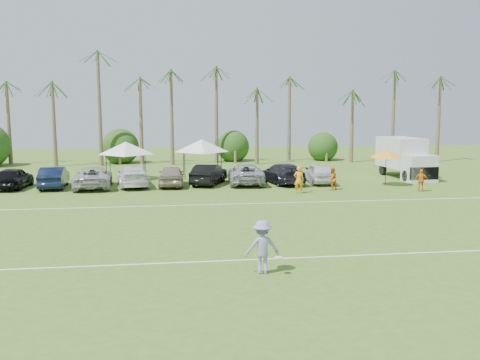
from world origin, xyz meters
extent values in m
plane|color=#44661E|center=(0.00, 0.00, 0.00)|extent=(120.00, 120.00, 0.00)
cube|color=white|center=(0.00, 2.00, 0.01)|extent=(80.00, 0.10, 0.01)
cube|color=white|center=(0.00, 14.00, 0.01)|extent=(80.00, 0.10, 0.01)
cone|color=brown|center=(-17.00, 38.00, 4.50)|extent=(0.44, 0.44, 9.00)
cone|color=brown|center=(-12.00, 38.00, 5.00)|extent=(0.44, 0.44, 10.00)
cone|color=brown|center=(-8.00, 38.00, 5.50)|extent=(0.44, 0.44, 11.00)
cone|color=brown|center=(-4.00, 38.00, 4.00)|extent=(0.44, 0.44, 8.00)
cone|color=brown|center=(0.00, 38.00, 4.50)|extent=(0.44, 0.44, 9.00)
cone|color=brown|center=(4.00, 38.00, 5.00)|extent=(0.44, 0.44, 10.00)
cone|color=brown|center=(8.00, 38.00, 5.50)|extent=(0.44, 0.44, 11.00)
cone|color=brown|center=(13.00, 38.00, 4.00)|extent=(0.44, 0.44, 8.00)
cone|color=brown|center=(18.00, 38.00, 4.50)|extent=(0.44, 0.44, 9.00)
cone|color=brown|center=(23.00, 38.00, 5.00)|extent=(0.44, 0.44, 10.00)
cone|color=brown|center=(27.00, 38.00, 5.50)|extent=(0.44, 0.44, 11.00)
cylinder|color=brown|center=(-6.00, 39.00, 0.70)|extent=(0.30, 0.30, 1.40)
sphere|color=#1C4413|center=(-6.00, 39.00, 1.80)|extent=(4.00, 4.00, 4.00)
cylinder|color=brown|center=(6.00, 39.00, 0.70)|extent=(0.30, 0.30, 1.40)
sphere|color=#1C4413|center=(6.00, 39.00, 1.80)|extent=(4.00, 4.00, 4.00)
cylinder|color=brown|center=(16.00, 39.00, 0.70)|extent=(0.30, 0.30, 1.40)
sphere|color=#1C4413|center=(16.00, 39.00, 1.80)|extent=(4.00, 4.00, 4.00)
imported|color=#F9A01B|center=(7.67, 17.46, 0.93)|extent=(0.77, 0.61, 1.87)
imported|color=orange|center=(10.38, 18.55, 0.81)|extent=(0.97, 0.88, 1.62)
imported|color=orange|center=(16.35, 16.98, 0.80)|extent=(1.01, 0.74, 1.59)
cube|color=silver|center=(18.46, 24.99, 2.06)|extent=(2.70, 4.72, 2.51)
cube|color=silver|center=(18.60, 21.78, 1.05)|extent=(2.38, 1.90, 2.11)
cube|color=black|center=(18.63, 21.03, 0.75)|extent=(2.32, 0.40, 1.00)
cube|color=#E5590C|center=(19.73, 25.04, 1.61)|extent=(0.09, 1.61, 0.90)
cylinder|color=black|center=(17.59, 21.94, 0.45)|extent=(0.34, 0.91, 0.90)
cylinder|color=black|center=(19.59, 22.02, 0.45)|extent=(0.34, 0.91, 0.90)
cylinder|color=black|center=(17.41, 26.15, 0.45)|extent=(0.34, 0.91, 0.90)
cylinder|color=black|center=(19.42, 26.23, 0.45)|extent=(0.34, 0.91, 0.90)
cylinder|color=black|center=(-5.97, 24.72, 1.03)|extent=(0.06, 0.06, 2.07)
cylinder|color=black|center=(-3.07, 24.72, 1.03)|extent=(0.06, 0.06, 2.07)
cylinder|color=black|center=(-5.97, 27.62, 1.03)|extent=(0.06, 0.06, 2.07)
cylinder|color=black|center=(-3.07, 27.62, 1.03)|extent=(0.06, 0.06, 2.07)
pyramid|color=white|center=(-4.52, 26.17, 3.10)|extent=(4.47, 4.47, 1.03)
cylinder|color=black|center=(0.19, 25.55, 1.06)|extent=(0.06, 0.06, 2.13)
cylinder|color=black|center=(3.18, 25.55, 1.06)|extent=(0.06, 0.06, 2.13)
cylinder|color=black|center=(0.19, 28.54, 1.06)|extent=(0.06, 0.06, 2.13)
cylinder|color=black|center=(3.18, 28.54, 1.06)|extent=(0.06, 0.06, 2.13)
pyramid|color=silver|center=(1.68, 27.05, 3.19)|extent=(4.59, 4.59, 1.06)
cylinder|color=black|center=(15.00, 19.97, 1.22)|extent=(0.05, 0.05, 2.43)
cone|color=orange|center=(15.00, 19.97, 2.43)|extent=(2.43, 2.43, 0.55)
imported|color=#8885BE|center=(1.94, 0.29, 0.96)|extent=(1.27, 0.76, 1.93)
cylinder|color=white|center=(2.47, -0.03, 0.65)|extent=(0.27, 0.27, 0.03)
imported|color=black|center=(-12.36, 22.52, 0.78)|extent=(2.17, 4.72, 1.57)
imported|color=#0F1A33|center=(-9.51, 22.42, 0.78)|extent=(1.89, 4.84, 1.57)
imported|color=#ACADAE|center=(-6.66, 22.04, 0.78)|extent=(2.94, 5.79, 1.57)
imported|color=white|center=(-3.81, 22.37, 0.78)|extent=(2.85, 5.64, 1.57)
imported|color=gray|center=(-0.96, 22.10, 0.78)|extent=(2.02, 4.67, 1.57)
imported|color=black|center=(1.89, 22.53, 0.78)|extent=(3.30, 5.04, 1.57)
imported|color=#979AA4|center=(4.74, 22.41, 0.78)|extent=(3.10, 5.86, 1.57)
imported|color=black|center=(7.59, 22.30, 0.78)|extent=(3.03, 5.69, 1.57)
imported|color=silver|center=(10.45, 22.09, 0.78)|extent=(2.11, 4.70, 1.57)
camera|label=1|loc=(-1.43, -17.90, 5.91)|focal=40.00mm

